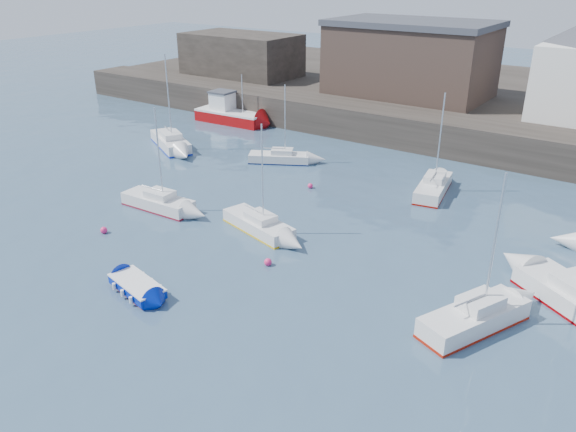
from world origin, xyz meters
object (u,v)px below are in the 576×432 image
Objects in this scene: sailboat_c at (475,317)px; sailboat_f at (433,187)px; sailboat_b at (259,224)px; sailboat_e at (171,141)px; buoy_near at (104,233)px; buoy_mid at (268,265)px; blue_dinghy at (137,287)px; sailboat_a at (158,202)px; buoy_far at (310,188)px; fishing_boat at (230,113)px; sailboat_h at (280,157)px.

sailboat_c is 17.02m from sailboat_f.
sailboat_e reaches higher than sailboat_b.
buoy_near is 1.01× the size of buoy_mid.
sailboat_a reaches higher than blue_dinghy.
sailboat_c is (22.52, -1.38, 0.08)m from sailboat_a.
sailboat_a is 11.41m from buoy_far.
sailboat_a reaches higher than fishing_boat.
sailboat_h is 16.83× the size of buoy_far.
fishing_boat is 23.69m from sailboat_a.
sailboat_f is at bearing 6.85° from sailboat_e.
fishing_boat reaches higher than buoy_far.
sailboat_e is 1.15× the size of sailboat_f.
fishing_boat is at bearing 122.33° from blue_dinghy.
fishing_boat is at bearing 134.08° from sailboat_b.
sailboat_a is at bearing -171.52° from sailboat_b.
sailboat_h is at bearing 86.77° from buoy_near.
fishing_boat is 1.09× the size of sailboat_f.
buoy_near is at bearing -89.45° from sailboat_a.
sailboat_e is at bearing 151.59° from sailboat_b.
sailboat_h reaches higher than buoy_far.
sailboat_b is 20.09m from sailboat_e.
fishing_boat is 1.14× the size of sailboat_b.
blue_dinghy is at bearing -108.36° from sailboat_f.
sailboat_a is 22.56m from sailboat_c.
sailboat_e is at bearing -82.14° from fishing_boat.
buoy_far is at bearing -33.47° from sailboat_h.
sailboat_e is 18.32m from buoy_near.
buoy_far is at bearing -151.87° from sailboat_f.
buoy_far is at bearing 111.61° from buoy_mid.
buoy_mid is (-3.51, -15.77, -0.52)m from sailboat_f.
sailboat_e reaches higher than buoy_mid.
sailboat_e is 24.54m from sailboat_f.
sailboat_f is at bearing 2.91° from sailboat_h.
sailboat_h is at bearing -177.09° from sailboat_f.
sailboat_a is (-7.27, 8.31, 0.13)m from blue_dinghy.
sailboat_a reaches higher than buoy_near.
sailboat_a is 13.02m from sailboat_h.
buoy_near is (9.85, -15.44, -0.55)m from sailboat_e.
sailboat_c is 19.28m from buoy_far.
buoy_near is at bearing -171.59° from sailboat_c.
sailboat_b is at bearing -80.59° from buoy_far.
blue_dinghy is 16.75m from sailboat_c.
buoy_far is at bearing 99.41° from sailboat_b.
sailboat_c is (14.65, -2.56, 0.12)m from sailboat_b.
sailboat_h is at bearing 85.41° from sailboat_a.
sailboat_a reaches higher than buoy_mid.
sailboat_c reaches higher than buoy_mid.
sailboat_e is 11.07m from sailboat_h.
sailboat_h is at bearing -32.82° from fishing_boat.
buoy_mid is at bearing -176.39° from sailboat_c.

